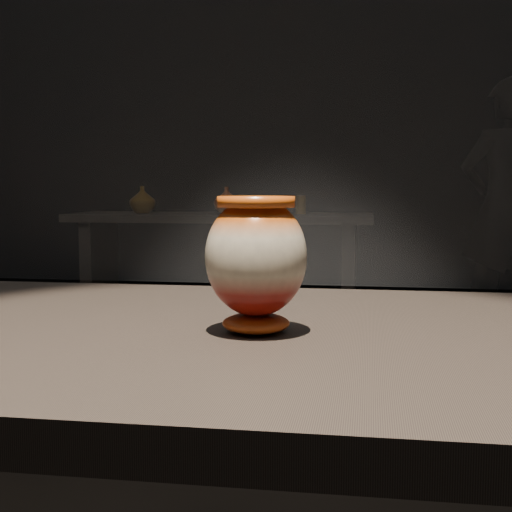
{
  "coord_description": "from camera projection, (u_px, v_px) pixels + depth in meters",
  "views": [
    {
      "loc": [
        0.31,
        -0.96,
        1.1
      ],
      "look_at": [
        0.16,
        -0.02,
        1.0
      ],
      "focal_mm": 50.0,
      "sensor_mm": 36.0,
      "label": 1
    }
  ],
  "objects": [
    {
      "name": "main_vase",
      "position": [
        256.0,
        258.0,
        0.96
      ],
      "size": [
        0.14,
        0.14,
        0.19
      ],
      "rotation": [
        0.0,
        0.0,
        -0.02
      ],
      "color": "maroon",
      "rests_on": "display_plinth"
    },
    {
      "name": "visitor",
      "position": [
        506.0,
        208.0,
        5.06
      ],
      "size": [
        0.77,
        0.61,
        1.84
      ],
      "primitive_type": "imported",
      "rotation": [
        0.0,
        0.0,
        3.42
      ],
      "color": "black",
      "rests_on": "ground"
    },
    {
      "name": "back_shelf",
      "position": [
        221.0,
        253.0,
        4.74
      ],
      "size": [
        2.0,
        0.6,
        0.9
      ],
      "color": "black",
      "rests_on": "ground"
    },
    {
      "name": "display_plinth",
      "position": [
        149.0,
        508.0,
        1.04
      ],
      "size": [
        2.0,
        0.8,
        0.9
      ],
      "color": "black",
      "rests_on": "ground"
    },
    {
      "name": "back_vase_mid",
      "position": [
        227.0,
        200.0,
        4.74
      ],
      "size": [
        0.21,
        0.21,
        0.18
      ],
      "primitive_type": "imported",
      "rotation": [
        0.0,
        0.0,
        5.94
      ],
      "color": "maroon",
      "rests_on": "back_shelf"
    },
    {
      "name": "back_vase_left",
      "position": [
        142.0,
        200.0,
        4.75
      ],
      "size": [
        0.18,
        0.18,
        0.18
      ],
      "primitive_type": "imported",
      "rotation": [
        0.0,
        0.0,
        1.63
      ],
      "color": "brown",
      "rests_on": "back_shelf"
    },
    {
      "name": "back_vase_right",
      "position": [
        301.0,
        205.0,
        4.65
      ],
      "size": [
        0.07,
        0.07,
        0.12
      ],
      "primitive_type": "cylinder",
      "color": "brown",
      "rests_on": "back_shelf"
    }
  ]
}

